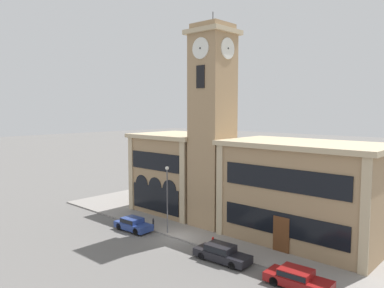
% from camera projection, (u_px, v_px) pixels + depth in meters
% --- Properties ---
extents(ground_plane, '(300.00, 300.00, 0.00)m').
position_uv_depth(ground_plane, '(175.00, 239.00, 35.17)').
color(ground_plane, '#605E5B').
extents(sidewalk_kerb, '(40.14, 13.24, 0.15)m').
position_uv_depth(sidewalk_kerb, '(219.00, 222.00, 40.03)').
color(sidewalk_kerb, gray).
rests_on(sidewalk_kerb, ground_plane).
extents(clock_tower, '(4.35, 4.35, 21.81)m').
position_uv_depth(clock_tower, '(212.00, 127.00, 38.17)').
color(clock_tower, '#9E7F5B').
rests_on(clock_tower, ground_plane).
extents(town_hall_left_wing, '(9.97, 8.38, 9.27)m').
position_uv_depth(town_hall_left_wing, '(179.00, 172.00, 44.70)').
color(town_hall_left_wing, '#9E7F5B').
rests_on(town_hall_left_wing, ground_plane).
extents(town_hall_right_wing, '(14.64, 8.38, 9.23)m').
position_uv_depth(town_hall_right_wing, '(303.00, 192.00, 34.04)').
color(town_hall_right_wing, '#9E7F5B').
rests_on(town_hall_right_wing, ground_plane).
extents(parked_car_near, '(4.12, 1.98, 1.30)m').
position_uv_depth(parked_car_near, '(133.00, 224.00, 37.53)').
color(parked_car_near, navy).
rests_on(parked_car_near, ground_plane).
extents(parked_car_mid, '(4.80, 1.98, 1.35)m').
position_uv_depth(parked_car_mid, '(221.00, 253.00, 29.95)').
color(parked_car_mid, black).
rests_on(parked_car_mid, ground_plane).
extents(parked_car_far, '(4.58, 2.09, 1.26)m').
position_uv_depth(parked_car_far, '(297.00, 278.00, 25.54)').
color(parked_car_far, maroon).
rests_on(parked_car_far, ground_plane).
extents(street_lamp, '(0.36, 0.36, 6.55)m').
position_uv_depth(street_lamp, '(167.00, 190.00, 36.10)').
color(street_lamp, '#4C4C51').
rests_on(street_lamp, sidewalk_kerb).
extents(bollard, '(0.18, 0.18, 1.06)m').
position_uv_depth(bollard, '(153.00, 224.00, 37.66)').
color(bollard, black).
rests_on(bollard, sidewalk_kerb).
extents(fire_hydrant, '(0.22, 0.22, 0.87)m').
position_uv_depth(fire_hydrant, '(213.00, 242.00, 32.79)').
color(fire_hydrant, red).
rests_on(fire_hydrant, sidewalk_kerb).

